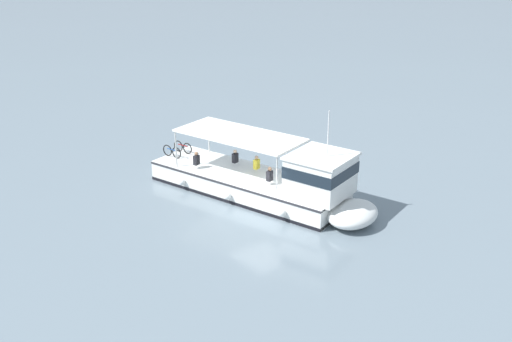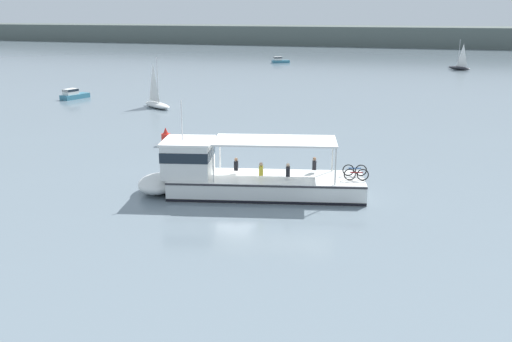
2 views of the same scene
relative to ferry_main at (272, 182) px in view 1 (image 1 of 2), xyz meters
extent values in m
plane|color=slate|center=(-0.82, 1.25, -1.02)|extent=(400.00, 400.00, 0.00)
cube|color=white|center=(1.56, 0.43, -0.47)|extent=(11.26, 5.95, 1.10)
ellipsoid|color=white|center=(-4.42, -1.22, -0.47)|extent=(2.90, 3.42, 1.01)
cube|color=black|center=(1.56, 0.43, -0.92)|extent=(11.27, 5.99, 0.16)
cube|color=#2D2D33|center=(1.56, 0.43, 0.00)|extent=(11.28, 6.01, 0.10)
cube|color=white|center=(-2.68, -0.74, 1.03)|extent=(3.23, 3.31, 1.90)
cube|color=#19232D|center=(-2.68, -0.74, 1.37)|extent=(3.28, 3.38, 0.56)
cube|color=white|center=(-2.68, -0.74, 2.04)|extent=(3.43, 3.51, 0.12)
cube|color=white|center=(1.99, 0.54, 2.13)|extent=(7.24, 4.62, 0.10)
cylinder|color=silver|center=(-0.78, -1.63, 1.08)|extent=(0.08, 0.08, 2.00)
cylinder|color=silver|center=(-1.50, 0.99, 1.08)|extent=(0.08, 0.08, 2.00)
cylinder|color=silver|center=(5.49, 0.10, 1.08)|extent=(0.08, 0.08, 2.00)
cylinder|color=silver|center=(4.76, 2.72, 1.08)|extent=(0.08, 0.08, 2.00)
cylinder|color=silver|center=(-2.97, -0.82, 3.20)|extent=(0.06, 0.06, 2.20)
sphere|color=white|center=(-2.19, 1.24, -0.52)|extent=(0.36, 0.36, 0.36)
sphere|color=white|center=(0.99, 2.12, -0.52)|extent=(0.36, 0.36, 0.36)
sphere|color=white|center=(3.98, 2.94, -0.52)|extent=(0.36, 0.36, 0.36)
torus|color=black|center=(6.06, 1.20, 0.41)|extent=(0.65, 0.23, 0.66)
torus|color=black|center=(6.74, 1.39, 0.41)|extent=(0.65, 0.23, 0.66)
cylinder|color=maroon|center=(6.40, 1.29, 0.53)|extent=(0.69, 0.24, 0.06)
torus|color=black|center=(5.83, 2.07, 0.41)|extent=(0.65, 0.23, 0.66)
torus|color=black|center=(6.50, 2.25, 0.41)|extent=(0.65, 0.23, 0.66)
cylinder|color=#1E478C|center=(6.16, 2.16, 0.53)|extent=(0.69, 0.24, 0.06)
cube|color=black|center=(3.88, 2.01, 0.54)|extent=(0.30, 0.37, 0.52)
sphere|color=#9E7051|center=(3.88, 2.01, 0.91)|extent=(0.20, 0.20, 0.20)
cube|color=black|center=(2.85, 0.21, 0.54)|extent=(0.30, 0.37, 0.52)
sphere|color=beige|center=(2.85, 0.21, 0.91)|extent=(0.20, 0.20, 0.20)
cube|color=yellow|center=(1.41, -0.11, 0.54)|extent=(0.30, 0.37, 0.52)
sphere|color=tan|center=(1.41, -0.11, 0.91)|extent=(0.20, 0.20, 0.20)
cube|color=black|center=(-0.26, 0.39, 0.54)|extent=(0.30, 0.37, 0.52)
sphere|color=#9E7051|center=(-0.26, 0.39, 0.91)|extent=(0.20, 0.20, 0.20)
camera|label=1|loc=(-20.72, 17.71, 11.59)|focal=40.83mm
camera|label=2|loc=(11.10, -28.30, 8.85)|focal=39.61mm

